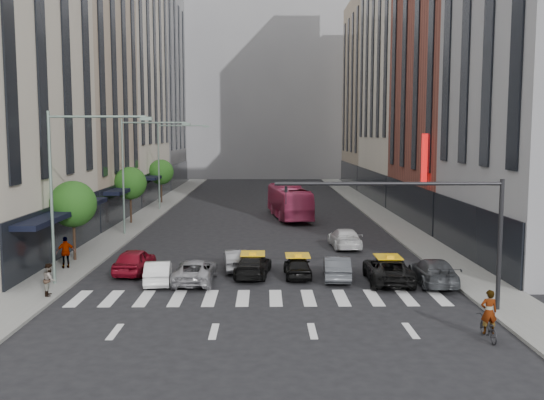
{
  "coord_description": "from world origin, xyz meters",
  "views": [
    {
      "loc": [
        0.07,
        -27.33,
        7.96
      ],
      "look_at": [
        0.51,
        9.02,
        4.0
      ],
      "focal_mm": 40.0,
      "sensor_mm": 36.0,
      "label": 1
    }
  ],
  "objects_px": {
    "streetlamp_mid": "(135,161)",
    "pedestrian_near": "(49,279)",
    "taxi_center": "(298,267)",
    "motorcycle": "(488,328)",
    "streetlamp_near": "(69,174)",
    "pedestrian_far": "(66,252)",
    "car_white_front": "(158,272)",
    "taxi_left": "(253,265)",
    "car_red": "(135,261)",
    "streetlamp_far": "(168,154)",
    "bus": "(289,202)"
  },
  "relations": [
    {
      "from": "taxi_center",
      "to": "bus",
      "type": "height_order",
      "value": "bus"
    },
    {
      "from": "streetlamp_mid",
      "to": "pedestrian_near",
      "type": "xyz_separation_m",
      "value": [
        -0.36,
        -18.4,
        -4.97
      ]
    },
    {
      "from": "car_red",
      "to": "pedestrian_far",
      "type": "distance_m",
      "value": 4.27
    },
    {
      "from": "car_red",
      "to": "car_white_front",
      "type": "height_order",
      "value": "car_red"
    },
    {
      "from": "bus",
      "to": "pedestrian_near",
      "type": "distance_m",
      "value": 31.02
    },
    {
      "from": "streetlamp_near",
      "to": "motorcycle",
      "type": "distance_m",
      "value": 21.38
    },
    {
      "from": "streetlamp_mid",
      "to": "taxi_left",
      "type": "height_order",
      "value": "streetlamp_mid"
    },
    {
      "from": "car_white_front",
      "to": "taxi_center",
      "type": "bearing_deg",
      "value": -176.23
    },
    {
      "from": "streetlamp_mid",
      "to": "pedestrian_near",
      "type": "height_order",
      "value": "streetlamp_mid"
    },
    {
      "from": "streetlamp_far",
      "to": "taxi_left",
      "type": "distance_m",
      "value": 31.79
    },
    {
      "from": "streetlamp_near",
      "to": "car_red",
      "type": "relative_size",
      "value": 2.11
    },
    {
      "from": "taxi_left",
      "to": "taxi_center",
      "type": "xyz_separation_m",
      "value": [
        2.5,
        -0.28,
        -0.03
      ]
    },
    {
      "from": "car_white_front",
      "to": "taxi_left",
      "type": "distance_m",
      "value": 5.29
    },
    {
      "from": "bus",
      "to": "motorcycle",
      "type": "distance_m",
      "value": 35.07
    },
    {
      "from": "car_white_front",
      "to": "pedestrian_far",
      "type": "distance_m",
      "value": 6.77
    },
    {
      "from": "streetlamp_near",
      "to": "streetlamp_far",
      "type": "bearing_deg",
      "value": 90.0
    },
    {
      "from": "motorcycle",
      "to": "pedestrian_near",
      "type": "distance_m",
      "value": 20.14
    },
    {
      "from": "taxi_left",
      "to": "pedestrian_near",
      "type": "relative_size",
      "value": 2.77
    },
    {
      "from": "car_red",
      "to": "car_white_front",
      "type": "distance_m",
      "value": 3.0
    },
    {
      "from": "streetlamp_near",
      "to": "pedestrian_far",
      "type": "bearing_deg",
      "value": 112.75
    },
    {
      "from": "car_white_front",
      "to": "pedestrian_near",
      "type": "distance_m",
      "value": 5.58
    },
    {
      "from": "car_red",
      "to": "pedestrian_near",
      "type": "height_order",
      "value": "pedestrian_near"
    },
    {
      "from": "bus",
      "to": "taxi_left",
      "type": "bearing_deg",
      "value": 75.48
    },
    {
      "from": "streetlamp_far",
      "to": "car_red",
      "type": "distance_m",
      "value": 29.69
    },
    {
      "from": "streetlamp_near",
      "to": "streetlamp_far",
      "type": "xyz_separation_m",
      "value": [
        0.0,
        32.0,
        0.0
      ]
    },
    {
      "from": "taxi_left",
      "to": "taxi_center",
      "type": "relative_size",
      "value": 1.23
    },
    {
      "from": "streetlamp_near",
      "to": "taxi_left",
      "type": "relative_size",
      "value": 2.06
    },
    {
      "from": "taxi_center",
      "to": "pedestrian_near",
      "type": "relative_size",
      "value": 2.26
    },
    {
      "from": "car_white_front",
      "to": "motorcycle",
      "type": "xyz_separation_m",
      "value": [
        14.38,
        -9.1,
        -0.15
      ]
    },
    {
      "from": "motorcycle",
      "to": "pedestrian_near",
      "type": "xyz_separation_m",
      "value": [
        -19.14,
        6.23,
        0.47
      ]
    },
    {
      "from": "car_red",
      "to": "pedestrian_near",
      "type": "xyz_separation_m",
      "value": [
        -3.0,
        -5.29,
        0.21
      ]
    },
    {
      "from": "streetlamp_near",
      "to": "pedestrian_far",
      "type": "height_order",
      "value": "streetlamp_near"
    },
    {
      "from": "car_red",
      "to": "motorcycle",
      "type": "distance_m",
      "value": 19.83
    },
    {
      "from": "bus",
      "to": "pedestrian_far",
      "type": "height_order",
      "value": "bus"
    },
    {
      "from": "taxi_center",
      "to": "pedestrian_far",
      "type": "xyz_separation_m",
      "value": [
        -13.48,
        1.85,
        0.47
      ]
    },
    {
      "from": "streetlamp_far",
      "to": "pedestrian_near",
      "type": "distance_m",
      "value": 34.76
    },
    {
      "from": "streetlamp_near",
      "to": "taxi_center",
      "type": "height_order",
      "value": "streetlamp_near"
    },
    {
      "from": "streetlamp_mid",
      "to": "pedestrian_near",
      "type": "distance_m",
      "value": 19.07
    },
    {
      "from": "streetlamp_near",
      "to": "streetlamp_mid",
      "type": "relative_size",
      "value": 1.0
    },
    {
      "from": "bus",
      "to": "streetlamp_far",
      "type": "bearing_deg",
      "value": -33.64
    },
    {
      "from": "streetlamp_mid",
      "to": "streetlamp_far",
      "type": "xyz_separation_m",
      "value": [
        0.0,
        16.0,
        0.0
      ]
    },
    {
      "from": "streetlamp_far",
      "to": "motorcycle",
      "type": "distance_m",
      "value": 45.09
    },
    {
      "from": "streetlamp_mid",
      "to": "taxi_left",
      "type": "distance_m",
      "value": 17.61
    },
    {
      "from": "car_white_front",
      "to": "pedestrian_far",
      "type": "bearing_deg",
      "value": -34.64
    },
    {
      "from": "taxi_center",
      "to": "motorcycle",
      "type": "bearing_deg",
      "value": 121.71
    },
    {
      "from": "streetlamp_near",
      "to": "streetlamp_far",
      "type": "height_order",
      "value": "same"
    },
    {
      "from": "taxi_center",
      "to": "bus",
      "type": "distance_m",
      "value": 24.05
    },
    {
      "from": "streetlamp_mid",
      "to": "car_white_front",
      "type": "distance_m",
      "value": 16.99
    },
    {
      "from": "streetlamp_far",
      "to": "motorcycle",
      "type": "relative_size",
      "value": 5.04
    },
    {
      "from": "car_white_front",
      "to": "taxi_left",
      "type": "xyz_separation_m",
      "value": [
        5.03,
        1.63,
        0.01
      ]
    }
  ]
}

